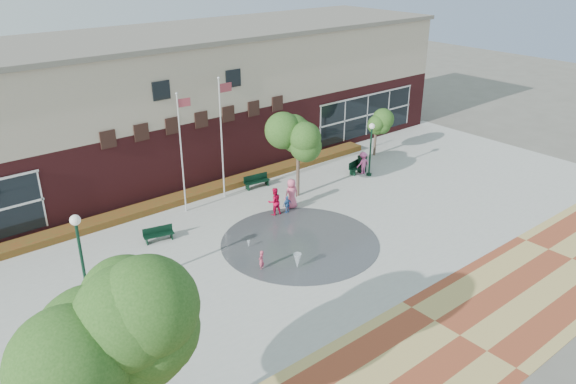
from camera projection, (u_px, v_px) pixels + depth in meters
ground at (339, 266)px, 27.67m from camera, size 120.00×120.00×0.00m
plaza_concrete at (288, 236)px, 30.49m from camera, size 46.00×18.00×0.01m
paver_band at (460, 336)px, 22.72m from camera, size 46.00×6.00×0.01m
splash_pad at (300, 242)px, 29.79m from camera, size 8.40×8.40×0.01m
library_building at (162, 102)px, 38.13m from camera, size 44.40×10.40×9.20m
flower_bed at (213, 192)px, 35.87m from camera, size 26.00×1.20×0.40m
flagpole_left at (182, 148)px, 31.67m from camera, size 0.84×0.16×7.17m
flagpole_right at (222, 132)px, 33.50m from camera, size 0.93×0.15×7.56m
lamp_left at (80, 250)px, 23.73m from camera, size 0.46×0.46×4.32m
lamp_right at (371, 144)px, 37.45m from camera, size 0.39×0.39×3.71m
bench_left at (159, 237)px, 29.82m from camera, size 1.66×0.79×0.80m
bench_mid at (257, 184)px, 36.36m from camera, size 1.78×0.68×0.87m
bench_right at (358, 169)px, 38.79m from camera, size 1.82×0.88×0.88m
trash_can at (362, 164)px, 38.80m from camera, size 0.68×0.68×1.12m
tree_big_left at (99, 328)px, 15.02m from camera, size 4.48×4.48×7.16m
tree_mid at (298, 139)px, 33.81m from camera, size 3.03×3.03×5.12m
tree_small_right at (376, 121)px, 40.98m from camera, size 2.13×2.13×3.64m
water_jet_a at (297, 268)px, 27.42m from camera, size 0.40×0.40×0.78m
water_jet_b at (249, 248)px, 29.28m from camera, size 0.17×0.17×0.39m
child_splash at (261, 260)px, 27.15m from camera, size 0.44×0.39×1.02m
adult_red at (274, 202)px, 32.50m from camera, size 0.92×0.77×1.70m
adult_pink at (292, 194)px, 33.33m from camera, size 0.96×0.68×1.85m
child_blue at (287, 205)px, 32.82m from camera, size 0.65×0.28×1.10m
person_bench at (363, 163)px, 38.37m from camera, size 1.05×0.64×1.57m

